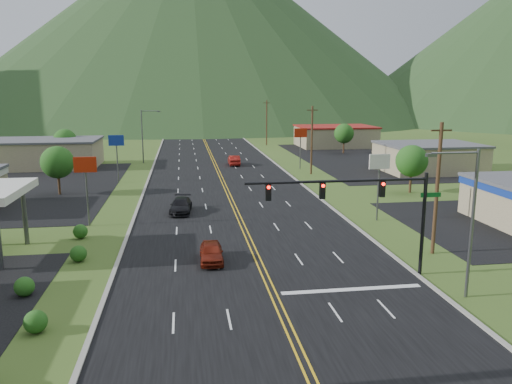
{
  "coord_description": "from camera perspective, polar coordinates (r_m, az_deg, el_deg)",
  "views": [
    {
      "loc": [
        -5.2,
        -16.19,
        12.33
      ],
      "look_at": [
        0.31,
        21.42,
        4.5
      ],
      "focal_mm": 35.0,
      "sensor_mm": 36.0,
      "label": 1
    }
  ],
  "objects": [
    {
      "name": "pole_sign_east_b",
      "position": [
        78.67,
        5.11,
        6.28
      ],
      "size": [
        2.0,
        0.18,
        6.4
      ],
      "color": "#59595E",
      "rests_on": "ground"
    },
    {
      "name": "car_red_near",
      "position": [
        36.61,
        -5.13,
        -6.92
      ],
      "size": [
        1.76,
        4.19,
        1.41
      ],
      "primitive_type": "imported",
      "rotation": [
        0.0,
        0.0,
        -0.02
      ],
      "color": "#66180B",
      "rests_on": "ground"
    },
    {
      "name": "utility_pole_c",
      "position": [
        112.98,
        1.22,
        7.98
      ],
      "size": [
        1.6,
        0.28,
        10.0
      ],
      "color": "#382314",
      "rests_on": "ground"
    },
    {
      "name": "tree_east_b",
      "position": [
        99.58,
        10.03,
        6.6
      ],
      "size": [
        3.84,
        3.84,
        5.82
      ],
      "color": "#382314",
      "rests_on": "ground"
    },
    {
      "name": "building_east_far",
      "position": [
        111.71,
        9.05,
        6.32
      ],
      "size": [
        16.4,
        12.4,
        4.5
      ],
      "color": "tan",
      "rests_on": "ground"
    },
    {
      "name": "building_east_mid",
      "position": [
        80.96,
        19.14,
        3.78
      ],
      "size": [
        14.4,
        11.4,
        4.3
      ],
      "color": "tan",
      "rests_on": "ground"
    },
    {
      "name": "streetlight_west",
      "position": [
        86.73,
        -12.67,
        6.63
      ],
      "size": [
        3.28,
        0.25,
        9.0
      ],
      "color": "#59595E",
      "rests_on": "ground"
    },
    {
      "name": "pole_sign_east_a",
      "position": [
        48.34,
        13.91,
        2.64
      ],
      "size": [
        2.0,
        0.18,
        6.4
      ],
      "color": "#59595E",
      "rests_on": "ground"
    },
    {
      "name": "traffic_signal",
      "position": [
        33.11,
        12.54,
        -0.84
      ],
      "size": [
        13.1,
        0.43,
        7.0
      ],
      "color": "black",
      "rests_on": "ground"
    },
    {
      "name": "pole_sign_west_a",
      "position": [
        47.58,
        -18.9,
        2.21
      ],
      "size": [
        2.0,
        0.18,
        6.4
      ],
      "color": "#59595E",
      "rests_on": "ground"
    },
    {
      "name": "streetlight_east",
      "position": [
        31.7,
        23.07,
        -2.34
      ],
      "size": [
        3.28,
        0.25,
        9.0
      ],
      "color": "#59595E",
      "rests_on": "ground"
    },
    {
      "name": "utility_pole_d",
      "position": [
        152.51,
        -1.3,
        8.93
      ],
      "size": [
        1.6,
        0.28,
        10.0
      ],
      "color": "#382314",
      "rests_on": "ground"
    },
    {
      "name": "pole_sign_west_b",
      "position": [
        69.14,
        -15.66,
        5.17
      ],
      "size": [
        2.0,
        0.18,
        6.4
      ],
      "color": "#59595E",
      "rests_on": "ground"
    },
    {
      "name": "car_red_far",
      "position": [
        82.83,
        -2.52,
        3.63
      ],
      "size": [
        1.75,
        4.9,
        1.61
      ],
      "primitive_type": "imported",
      "rotation": [
        0.0,
        0.0,
        3.13
      ],
      "color": "maroon",
      "rests_on": "ground"
    },
    {
      "name": "mountain_n",
      "position": [
        238.16,
        -7.41,
        18.82
      ],
      "size": [
        220.0,
        220.0,
        85.0
      ],
      "primitive_type": "cone",
      "color": "black",
      "rests_on": "ground"
    },
    {
      "name": "utility_pole_a",
      "position": [
        39.63,
        19.99,
        0.46
      ],
      "size": [
        1.6,
        0.28,
        10.0
      ],
      "color": "#382314",
      "rests_on": "ground"
    },
    {
      "name": "tree_west_a",
      "position": [
        63.52,
        -21.76,
        3.17
      ],
      "size": [
        3.84,
        3.84,
        5.82
      ],
      "color": "#382314",
      "rests_on": "ground"
    },
    {
      "name": "building_west_far",
      "position": [
        87.8,
        -23.38,
        4.1
      ],
      "size": [
        18.4,
        11.4,
        4.5
      ],
      "color": "tan",
      "rests_on": "ground"
    },
    {
      "name": "tree_east_a",
      "position": [
        62.99,
        17.37,
        3.41
      ],
      "size": [
        3.84,
        3.84,
        5.82
      ],
      "color": "#382314",
      "rests_on": "ground"
    },
    {
      "name": "car_dark_mid",
      "position": [
        51.24,
        -8.57,
        -1.58
      ],
      "size": [
        2.45,
        5.15,
        1.45
      ],
      "primitive_type": "imported",
      "rotation": [
        0.0,
        0.0,
        -0.09
      ],
      "color": "black",
      "rests_on": "ground"
    },
    {
      "name": "utility_pole_b",
      "position": [
        73.96,
        6.39,
        5.98
      ],
      "size": [
        1.6,
        0.28,
        10.0
      ],
      "color": "#382314",
      "rests_on": "ground"
    },
    {
      "name": "tree_west_b",
      "position": [
        90.78,
        -20.99,
        5.53
      ],
      "size": [
        3.84,
        3.84,
        5.82
      ],
      "color": "#382314",
      "rests_on": "ground"
    }
  ]
}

